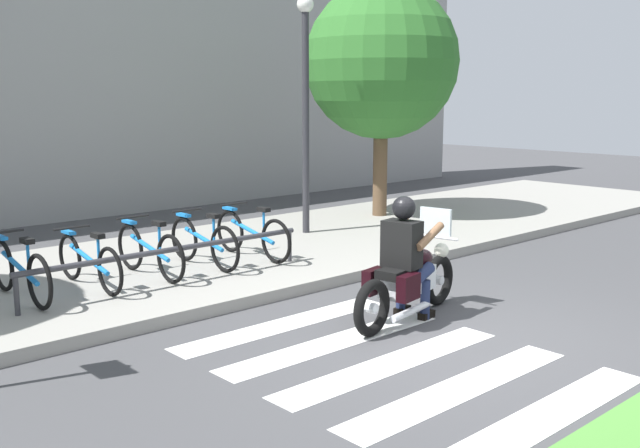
{
  "coord_description": "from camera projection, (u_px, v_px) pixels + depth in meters",
  "views": [
    {
      "loc": [
        -5.9,
        -4.39,
        2.52
      ],
      "look_at": [
        0.26,
        2.38,
        0.88
      ],
      "focal_mm": 40.79,
      "sensor_mm": 36.0,
      "label": 1
    }
  ],
  "objects": [
    {
      "name": "bicycle_2",
      "position": [
        150.0,
        250.0,
        9.52
      ],
      "size": [
        0.48,
        1.66,
        0.77
      ],
      "color": "black",
      "rests_on": "sidewalk"
    },
    {
      "name": "building_backdrop",
      "position": [
        41.0,
        4.0,
        14.27
      ],
      "size": [
        24.0,
        1.2,
        8.54
      ],
      "primitive_type": "cube",
      "color": "gray",
      "rests_on": "ground"
    },
    {
      "name": "crosswalk_stripe_4",
      "position": [
        285.0,
        324.0,
        8.06
      ],
      "size": [
        2.8,
        0.4,
        0.01
      ],
      "primitive_type": "cube",
      "color": "white",
      "rests_on": "ground"
    },
    {
      "name": "tree_near_rack",
      "position": [
        382.0,
        62.0,
        13.93
      ],
      "size": [
        2.98,
        2.98,
        4.63
      ],
      "color": "brown",
      "rests_on": "ground"
    },
    {
      "name": "crosswalk_stripe_2",
      "position": [
        392.0,
        363.0,
        6.89
      ],
      "size": [
        2.8,
        0.4,
        0.01
      ],
      "primitive_type": "cube",
      "color": "white",
      "rests_on": "ground"
    },
    {
      "name": "rider",
      "position": [
        405.0,
        250.0,
        8.06
      ],
      "size": [
        0.69,
        0.61,
        1.43
      ],
      "color": "black",
      "rests_on": "ground"
    },
    {
      "name": "bicycle_4",
      "position": [
        252.0,
        234.0,
        10.63
      ],
      "size": [
        0.48,
        1.72,
        0.77
      ],
      "color": "black",
      "rests_on": "sidewalk"
    },
    {
      "name": "bicycle_1",
      "position": [
        89.0,
        261.0,
        8.96
      ],
      "size": [
        0.48,
        1.68,
        0.73
      ],
      "color": "black",
      "rests_on": "sidewalk"
    },
    {
      "name": "bicycle_0",
      "position": [
        20.0,
        271.0,
        8.41
      ],
      "size": [
        0.48,
        1.73,
        0.78
      ],
      "color": "black",
      "rests_on": "sidewalk"
    },
    {
      "name": "street_lamp",
      "position": [
        306.0,
        95.0,
        12.23
      ],
      "size": [
        0.28,
        0.28,
        4.12
      ],
      "color": "#2D2D33",
      "rests_on": "ground"
    },
    {
      "name": "bike_rack",
      "position": [
        172.0,
        252.0,
        9.1
      ],
      "size": [
        3.95,
        0.07,
        0.49
      ],
      "color": "#333338",
      "rests_on": "sidewalk"
    },
    {
      "name": "motorcycle",
      "position": [
        409.0,
        280.0,
        8.18
      ],
      "size": [
        2.06,
        0.78,
        1.2
      ],
      "color": "black",
      "rests_on": "ground"
    },
    {
      "name": "sidewalk",
      "position": [
        209.0,
        260.0,
        10.86
      ],
      "size": [
        24.0,
        4.4,
        0.15
      ],
      "primitive_type": "cube",
      "color": "gray",
      "rests_on": "ground"
    },
    {
      "name": "crosswalk_stripe_3",
      "position": [
        334.0,
        342.0,
        7.48
      ],
      "size": [
        2.8,
        0.4,
        0.01
      ],
      "primitive_type": "cube",
      "color": "white",
      "rests_on": "ground"
    },
    {
      "name": "crosswalk_stripe_1",
      "position": [
        460.0,
        388.0,
        6.31
      ],
      "size": [
        2.8,
        0.4,
        0.01
      ],
      "primitive_type": "cube",
      "color": "white",
      "rests_on": "ground"
    },
    {
      "name": "bicycle_3",
      "position": [
        204.0,
        242.0,
        10.07
      ],
      "size": [
        0.48,
        1.62,
        0.77
      ],
      "color": "black",
      "rests_on": "sidewalk"
    },
    {
      "name": "crosswalk_stripe_0",
      "position": [
        543.0,
        418.0,
        5.73
      ],
      "size": [
        2.8,
        0.4,
        0.01
      ],
      "primitive_type": "cube",
      "color": "white",
      "rests_on": "ground"
    },
    {
      "name": "ground_plane",
      "position": [
        456.0,
        340.0,
        7.55
      ],
      "size": [
        48.0,
        48.0,
        0.0
      ],
      "primitive_type": "plane",
      "color": "#424244"
    }
  ]
}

